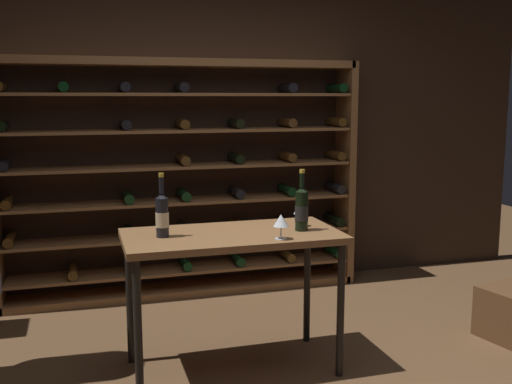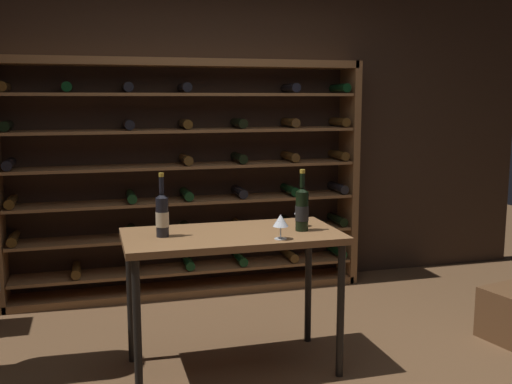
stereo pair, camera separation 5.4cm
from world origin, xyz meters
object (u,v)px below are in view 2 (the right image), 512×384
(tasting_table, at_px, (232,248))
(wine_glass_stemmed_left, at_px, (301,209))
(wine_bottle_black_capsule, at_px, (162,214))
(wine_glass_stemmed_center, at_px, (281,221))
(wine_rack, at_px, (189,180))
(wine_bottle_amber_reserve, at_px, (302,209))

(tasting_table, xyz_separation_m, wine_glass_stemmed_left, (0.44, 0.06, 0.19))
(wine_bottle_black_capsule, relative_size, wine_glass_stemmed_center, 2.58)
(wine_rack, distance_m, wine_glass_stemmed_left, 1.49)
(wine_bottle_amber_reserve, xyz_separation_m, wine_bottle_black_capsule, (-0.81, 0.07, -0.00))
(wine_glass_stemmed_center, distance_m, wine_glass_stemmed_left, 0.36)
(wine_bottle_amber_reserve, distance_m, wine_glass_stemmed_left, 0.12)
(wine_rack, xyz_separation_m, wine_bottle_amber_reserve, (0.42, -1.54, 0.02))
(wine_bottle_amber_reserve, bearing_deg, wine_bottle_black_capsule, 175.31)
(wine_rack, xyz_separation_m, wine_glass_stemmed_left, (0.45, -1.42, -0.01))
(wine_rack, relative_size, wine_glass_stemmed_center, 20.82)
(wine_bottle_black_capsule, xyz_separation_m, wine_glass_stemmed_center, (0.62, -0.24, -0.03))
(wine_bottle_amber_reserve, relative_size, wine_glass_stemmed_center, 2.59)
(wine_bottle_amber_reserve, xyz_separation_m, wine_glass_stemmed_center, (-0.19, -0.17, -0.03))
(wine_rack, relative_size, tasting_table, 2.34)
(wine_rack, distance_m, wine_bottle_black_capsule, 1.52)
(wine_bottle_black_capsule, bearing_deg, wine_glass_stemmed_left, 3.29)
(wine_rack, distance_m, wine_bottle_amber_reserve, 1.59)
(wine_bottle_amber_reserve, bearing_deg, tasting_table, 172.48)
(wine_bottle_amber_reserve, bearing_deg, wine_glass_stemmed_center, -137.31)
(wine_bottle_amber_reserve, bearing_deg, wine_glass_stemmed_left, 73.48)
(wine_glass_stemmed_center, bearing_deg, wine_rack, 97.68)
(tasting_table, bearing_deg, wine_glass_stemmed_center, -45.67)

